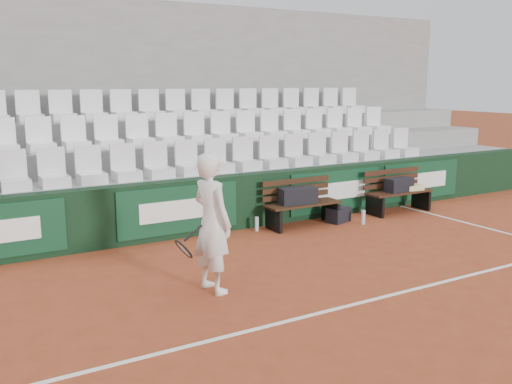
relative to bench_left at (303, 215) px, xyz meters
name	(u,v)px	position (x,y,z in m)	size (l,w,h in m)	color
ground	(323,312)	(-2.14, -3.47, -0.23)	(80.00, 80.00, 0.00)	#993F22
court_baseline	(323,312)	(-2.14, -3.47, -0.22)	(18.00, 0.06, 0.01)	white
back_barrier	(190,207)	(-2.07, 0.52, 0.28)	(18.00, 0.34, 1.00)	black
grandstand_tier_front	(172,201)	(-2.14, 1.16, 0.28)	(18.00, 0.95, 1.00)	#969694
grandstand_tier_mid	(154,182)	(-2.14, 2.11, 0.50)	(18.00, 0.95, 1.45)	gray
grandstand_tier_back	(138,165)	(-2.14, 3.06, 0.72)	(18.00, 0.95, 1.90)	gray
grandstand_rear_wall	(126,104)	(-2.14, 3.68, 1.98)	(18.00, 0.30, 4.40)	gray
seat_row_front	(175,159)	(-2.14, 0.98, 1.09)	(11.90, 0.44, 0.63)	silver
seat_row_mid	(155,130)	(-2.14, 1.93, 1.54)	(11.90, 0.44, 0.63)	white
seat_row_back	(138,105)	(-2.14, 2.88, 1.99)	(11.90, 0.44, 0.63)	silver
bench_left	(303,215)	(0.00, 0.00, 0.00)	(1.50, 0.56, 0.45)	#331D0F
bench_right	(399,202)	(2.39, -0.05, 0.00)	(1.50, 0.56, 0.45)	#371B10
sports_bag_left	(298,196)	(-0.12, 0.01, 0.37)	(0.70, 0.30, 0.30)	black
sports_bag_right	(399,185)	(2.36, -0.06, 0.36)	(0.60, 0.28, 0.28)	black
towel	(413,187)	(2.74, -0.09, 0.28)	(0.38, 0.27, 0.11)	#D4CD89
sports_bag_ground	(338,215)	(0.79, -0.07, -0.08)	(0.47, 0.28, 0.28)	black
water_bottle_near	(257,224)	(-0.91, 0.16, -0.10)	(0.07, 0.07, 0.26)	silver
water_bottle_far	(363,217)	(1.09, -0.45, -0.09)	(0.08, 0.08, 0.27)	#AFBFC6
tennis_player	(212,223)	(-2.95, -2.15, 0.68)	(0.77, 0.73, 1.82)	white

